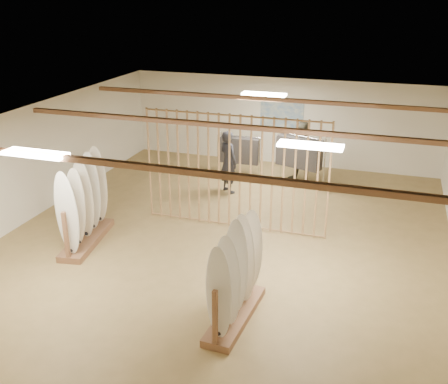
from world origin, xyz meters
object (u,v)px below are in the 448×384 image
(rack_right, at_px, (235,288))
(shopper_b, at_px, (303,149))
(shopper_a, at_px, (228,158))
(rack_left, at_px, (85,216))
(clothing_rack_a, at_px, (240,150))
(clothing_rack_b, at_px, (299,152))

(rack_right, bearing_deg, shopper_b, 94.63)
(shopper_a, bearing_deg, rack_left, 100.91)
(rack_right, bearing_deg, clothing_rack_a, 109.43)
(shopper_a, height_order, shopper_b, shopper_b)
(rack_left, height_order, shopper_b, shopper_b)
(clothing_rack_a, distance_m, shopper_a, 1.20)
(shopper_b, bearing_deg, clothing_rack_a, -152.81)
(shopper_a, bearing_deg, clothing_rack_a, -50.61)
(rack_right, relative_size, shopper_a, 0.97)
(rack_left, distance_m, clothing_rack_a, 5.63)
(rack_left, bearing_deg, shopper_a, 53.26)
(clothing_rack_a, height_order, shopper_b, shopper_b)
(clothing_rack_b, distance_m, shopper_b, 0.31)
(rack_right, xyz_separation_m, shopper_a, (-1.98, 5.81, 0.38))
(shopper_a, relative_size, shopper_b, 0.98)
(clothing_rack_a, xyz_separation_m, clothing_rack_b, (1.80, -0.06, 0.12))
(rack_right, bearing_deg, shopper_a, 112.30)
(clothing_rack_a, bearing_deg, shopper_b, 6.53)
(clothing_rack_a, xyz_separation_m, shopper_a, (0.02, -1.19, 0.13))
(rack_left, distance_m, clothing_rack_b, 6.47)
(rack_right, xyz_separation_m, clothing_rack_b, (-0.19, 6.94, 0.38))
(clothing_rack_a, height_order, shopper_a, shopper_a)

